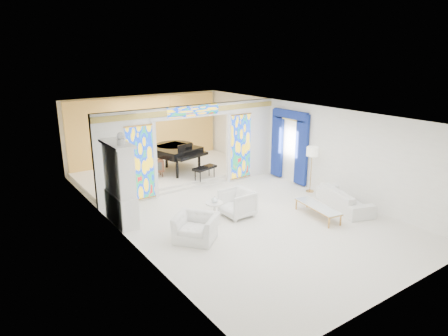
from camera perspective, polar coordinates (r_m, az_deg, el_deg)
floor at (r=12.92m, az=0.19°, el=-5.32°), size 12.00×12.00×0.00m
ceiling at (r=12.14m, az=0.20°, el=7.95°), size 7.00×12.00×0.02m
wall_back at (r=17.58m, az=-11.14°, el=5.34°), size 7.00×0.02×3.00m
wall_front at (r=8.54m, az=24.18°, el=-7.79°), size 7.00×0.02×3.00m
wall_left at (r=10.91m, az=-15.06°, el=-1.72°), size 0.02×12.00×3.00m
wall_right at (r=14.67m, az=11.48°, el=3.15°), size 0.02×12.00×3.00m
partition_wall at (r=14.04m, az=-4.49°, el=3.47°), size 7.00×0.22×3.00m
stained_glass_left at (r=13.16m, az=-11.86°, el=0.69°), size 0.90×0.04×2.40m
stained_glass_right at (r=15.13m, az=2.39°, el=3.09°), size 0.90×0.04×2.40m
stained_glass_transom at (r=13.74m, az=-4.37°, el=8.14°), size 2.00×0.04×0.34m
alcove_platform at (r=16.24m, az=-8.13°, el=-0.56°), size 6.80×3.80×0.18m
gold_curtain_back at (r=17.47m, az=-10.98°, el=5.28°), size 6.70×0.10×2.90m
chandelier at (r=15.70m, az=-7.67°, el=8.09°), size 0.48×0.48×0.30m
blue_drapes at (r=15.07m, az=9.32°, el=3.91°), size 0.14×1.85×2.65m
china_cabinet at (r=11.63m, az=-14.65°, el=-2.26°), size 0.56×1.46×2.72m
armchair_left at (r=10.56m, az=-4.03°, el=-8.51°), size 1.39×1.41×0.69m
armchair_right at (r=11.98m, az=1.90°, el=-5.06°), size 0.90×0.88×0.81m
sofa at (r=13.15m, az=16.86°, el=-4.22°), size 1.48×2.30×0.63m
side_table at (r=11.48m, az=-1.36°, el=-5.97°), size 0.66×0.66×0.64m
vase at (r=11.36m, az=-1.37°, el=-4.48°), size 0.24×0.24×0.19m
coffee_table at (r=12.23m, az=13.25°, el=-5.40°), size 0.76×1.71×0.37m
floor_lamp at (r=14.06m, az=12.48°, el=2.02°), size 0.43×0.43×1.62m
grand_piano at (r=15.98m, az=-6.90°, el=2.53°), size 2.12×3.25×1.19m
tv_console at (r=15.27m, az=-9.73°, el=0.28°), size 0.62×0.47×0.65m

